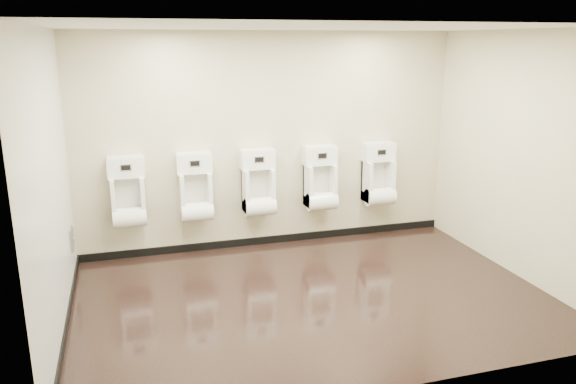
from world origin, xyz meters
The scene contains 15 objects.
ground centered at (0.00, 0.00, 0.00)m, with size 5.00×3.50×0.00m, color black.
ceiling centered at (0.00, 0.00, 2.80)m, with size 5.00×3.50×0.00m, color silver.
back_wall centered at (0.00, 1.75, 1.40)m, with size 5.00×0.02×2.80m, color #C4BC93.
front_wall centered at (0.00, -1.75, 1.40)m, with size 5.00×0.02×2.80m, color #C4BC93.
left_wall centered at (-2.50, 0.00, 1.40)m, with size 0.02×3.50×2.80m, color #C4BC93.
right_wall centered at (2.50, 0.00, 1.40)m, with size 0.02×3.50×2.80m, color #C4BC93.
tile_overlay_left centered at (-2.50, 0.00, 1.40)m, with size 0.01×3.50×2.80m, color white.
skirting_back centered at (0.00, 1.74, 0.05)m, with size 5.00×0.02×0.10m, color black.
skirting_left centered at (-2.49, 0.00, 0.05)m, with size 0.02×3.50×0.10m, color black.
access_panel centered at (-2.48, 1.20, 0.50)m, with size 0.04×0.25×0.25m.
urinal_0 centered at (-1.83, 1.60, 0.84)m, with size 0.45×0.34×0.84m.
urinal_1 centered at (-1.02, 1.60, 0.84)m, with size 0.45×0.34×0.84m.
urinal_2 centered at (-0.20, 1.60, 0.84)m, with size 0.45×0.34×0.84m.
urinal_3 centered at (0.65, 1.60, 0.84)m, with size 0.45×0.34×0.84m.
urinal_4 centered at (1.50, 1.60, 0.84)m, with size 0.45×0.34×0.84m.
Camera 1 is at (-1.83, -5.24, 2.68)m, focal length 35.00 mm.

